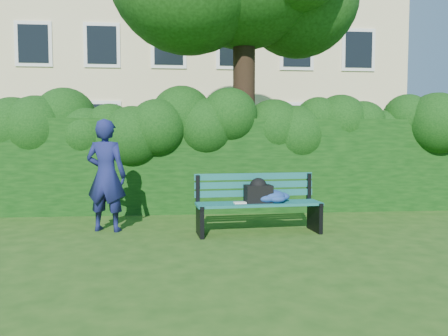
{
  "coord_description": "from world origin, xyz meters",
  "views": [
    {
      "loc": [
        -0.63,
        -6.42,
        1.43
      ],
      "look_at": [
        0.0,
        0.6,
        0.95
      ],
      "focal_mm": 35.0,
      "sensor_mm": 36.0,
      "label": 1
    }
  ],
  "objects": [
    {
      "name": "park_bench",
      "position": [
        0.51,
        0.04,
        0.51
      ],
      "size": [
        1.93,
        0.73,
        0.89
      ],
      "rotation": [
        0.0,
        0.0,
        0.09
      ],
      "color": "#0E4942",
      "rests_on": "ground"
    },
    {
      "name": "ground",
      "position": [
        0.0,
        0.0,
        0.0
      ],
      "size": [
        80.0,
        80.0,
        0.0
      ],
      "primitive_type": "plane",
      "color": "#224B14",
      "rests_on": "ground"
    },
    {
      "name": "apartment_building",
      "position": [
        -0.0,
        13.99,
        6.0
      ],
      "size": [
        16.0,
        8.08,
        12.0
      ],
      "color": "beige",
      "rests_on": "ground"
    },
    {
      "name": "hedge",
      "position": [
        0.0,
        2.2,
        0.9
      ],
      "size": [
        10.0,
        1.0,
        1.8
      ],
      "color": "black",
      "rests_on": "ground"
    },
    {
      "name": "man_reading",
      "position": [
        -1.84,
        0.38,
        0.86
      ],
      "size": [
        0.71,
        0.56,
        1.72
      ],
      "primitive_type": "imported",
      "rotation": [
        0.0,
        0.0,
        2.89
      ],
      "color": "#171B51",
      "rests_on": "ground"
    }
  ]
}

